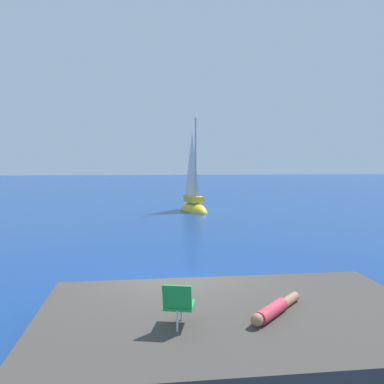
% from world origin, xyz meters
% --- Properties ---
extents(ground_plane, '(160.00, 160.00, 0.00)m').
position_xyz_m(ground_plane, '(0.00, 0.00, 0.00)').
color(ground_plane, navy).
extents(shore_ledge, '(7.44, 4.73, 0.60)m').
position_xyz_m(shore_ledge, '(0.95, -2.64, 0.30)').
color(shore_ledge, '#423D38').
rests_on(shore_ledge, ground).
extents(boulder_seaward, '(0.90, 0.73, 0.53)m').
position_xyz_m(boulder_seaward, '(0.87, -0.10, 0.00)').
color(boulder_seaward, '#484035').
rests_on(boulder_seaward, ground).
extents(boulder_inland, '(0.83, 0.96, 0.54)m').
position_xyz_m(boulder_inland, '(3.72, -0.12, 0.00)').
color(boulder_inland, '#433839').
rests_on(boulder_inland, ground).
extents(sailboat_near, '(2.21, 3.72, 6.71)m').
position_xyz_m(sailboat_near, '(1.99, 16.57, 0.36)').
color(sailboat_near, yellow).
rests_on(sailboat_near, ground).
extents(person_sunbather, '(1.28, 1.40, 0.25)m').
position_xyz_m(person_sunbather, '(1.62, -2.88, 0.72)').
color(person_sunbather, '#DB384C').
rests_on(person_sunbather, shore_ledge).
extents(beach_chair, '(0.60, 0.68, 0.80)m').
position_xyz_m(beach_chair, '(-0.15, -3.27, 1.05)').
color(beach_chair, green).
rests_on(beach_chair, shore_ledge).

